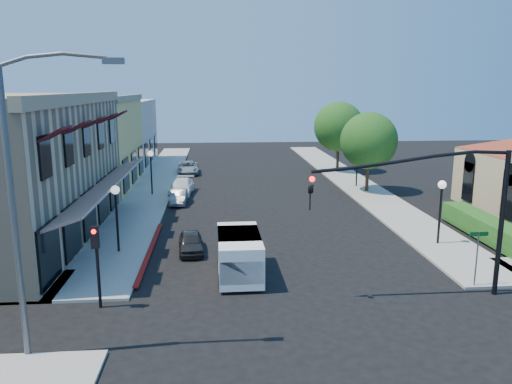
{
  "coord_description": "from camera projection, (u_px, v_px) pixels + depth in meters",
  "views": [
    {
      "loc": [
        -3.41,
        -17.01,
        8.42
      ],
      "look_at": [
        -1.2,
        10.45,
        2.6
      ],
      "focal_mm": 35.0,
      "sensor_mm": 36.0,
      "label": 1
    }
  ],
  "objects": [
    {
      "name": "street_tree_b",
      "position": [
        339.0,
        127.0,
        49.55
      ],
      "size": [
        4.94,
        4.94,
        7.02
      ],
      "color": "#382416",
      "rests_on": "ground"
    },
    {
      "name": "street_tree_a",
      "position": [
        369.0,
        141.0,
        39.87
      ],
      "size": [
        4.56,
        4.56,
        6.48
      ],
      "color": "#382416",
      "rests_on": "ground"
    },
    {
      "name": "lamppost_left_far",
      "position": [
        151.0,
        161.0,
        38.82
      ],
      "size": [
        0.44,
        0.44,
        3.57
      ],
      "color": "black",
      "rests_on": "ground"
    },
    {
      "name": "yellow_stucco_building",
      "position": [
        72.0,
        143.0,
        41.95
      ],
      "size": [
        10.0,
        12.0,
        7.6
      ],
      "primitive_type": "cube",
      "color": "#D7B561",
      "rests_on": "ground"
    },
    {
      "name": "lamppost_right_far",
      "position": [
        357.0,
        156.0,
        42.1
      ],
      "size": [
        0.44,
        0.44,
        3.57
      ],
      "color": "black",
      "rests_on": "ground"
    },
    {
      "name": "ground",
      "position": [
        310.0,
        317.0,
        18.59
      ],
      "size": [
        120.0,
        120.0,
        0.0
      ],
      "primitive_type": "plane",
      "color": "black",
      "rests_on": "ground"
    },
    {
      "name": "lamppost_left_near",
      "position": [
        116.0,
        202.0,
        25.16
      ],
      "size": [
        0.44,
        0.44,
        3.57
      ],
      "color": "black",
      "rests_on": "ground"
    },
    {
      "name": "pink_stucco_building",
      "position": [
        103.0,
        133.0,
        53.71
      ],
      "size": [
        10.0,
        12.0,
        7.0
      ],
      "primitive_type": "cube",
      "color": "beige",
      "rests_on": "ground"
    },
    {
      "name": "street_name_sign",
      "position": [
        477.0,
        250.0,
        20.98
      ],
      "size": [
        0.8,
        0.06,
        2.5
      ],
      "color": "#595B5E",
      "rests_on": "ground"
    },
    {
      "name": "signal_mast_arm",
      "position": [
        452.0,
        199.0,
        19.67
      ],
      "size": [
        8.01,
        0.39,
        6.0
      ],
      "color": "black",
      "rests_on": "ground"
    },
    {
      "name": "sidewalk_left",
      "position": [
        156.0,
        183.0,
        44.23
      ],
      "size": [
        3.5,
        50.0,
        0.12
      ],
      "primitive_type": "cube",
      "color": "gray",
      "rests_on": "ground"
    },
    {
      "name": "parked_car_b",
      "position": [
        179.0,
        197.0,
        36.53
      ],
      "size": [
        1.19,
        3.2,
        1.05
      ],
      "primitive_type": "imported",
      "rotation": [
        0.0,
        0.0,
        -0.03
      ],
      "color": "#929497",
      "rests_on": "ground"
    },
    {
      "name": "parked_car_a",
      "position": [
        191.0,
        242.0,
        25.84
      ],
      "size": [
        1.48,
        3.19,
        1.06
      ],
      "primitive_type": "imported",
      "rotation": [
        0.0,
        0.0,
        0.07
      ],
      "color": "black",
      "rests_on": "ground"
    },
    {
      "name": "white_van",
      "position": [
        239.0,
        252.0,
        22.43
      ],
      "size": [
        1.97,
        4.39,
        1.94
      ],
      "color": "white",
      "rests_on": "ground"
    },
    {
      "name": "parked_car_c",
      "position": [
        182.0,
        187.0,
        39.81
      ],
      "size": [
        2.07,
        4.3,
        1.21
      ],
      "primitive_type": "imported",
      "rotation": [
        0.0,
        0.0,
        -0.09
      ],
      "color": "white",
      "rests_on": "ground"
    },
    {
      "name": "hedge",
      "position": [
        484.0,
        238.0,
        28.29
      ],
      "size": [
        1.4,
        8.0,
        1.1
      ],
      "primitive_type": "cube",
      "color": "#235017",
      "rests_on": "ground"
    },
    {
      "name": "secondary_signal",
      "position": [
        96.0,
        252.0,
        18.86
      ],
      "size": [
        0.28,
        0.42,
        3.32
      ],
      "color": "black",
      "rests_on": "ground"
    },
    {
      "name": "lamppost_right_near",
      "position": [
        441.0,
        196.0,
        26.5
      ],
      "size": [
        0.44,
        0.44,
        3.57
      ],
      "color": "black",
      "rests_on": "ground"
    },
    {
      "name": "parked_car_d",
      "position": [
        188.0,
        168.0,
        49.19
      ],
      "size": [
        2.2,
        4.42,
        1.2
      ],
      "primitive_type": "imported",
      "rotation": [
        0.0,
        0.0,
        0.05
      ],
      "color": "#A9ABAE",
      "rests_on": "ground"
    },
    {
      "name": "curb_red_strip",
      "position": [
        150.0,
        253.0,
        25.85
      ],
      "size": [
        0.25,
        10.0,
        0.06
      ],
      "primitive_type": "cube",
      "color": "maroon",
      "rests_on": "ground"
    },
    {
      "name": "cobra_streetlight",
      "position": [
        24.0,
        195.0,
        14.84
      ],
      "size": [
        3.6,
        0.25,
        9.31
      ],
      "color": "#595B5E",
      "rests_on": "ground"
    },
    {
      "name": "sidewalk_right",
      "position": [
        350.0,
        180.0,
        45.6
      ],
      "size": [
        3.5,
        50.0,
        0.12
      ],
      "primitive_type": "cube",
      "color": "gray",
      "rests_on": "ground"
    }
  ]
}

